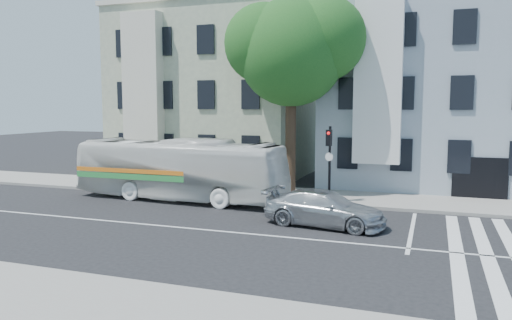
% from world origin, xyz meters
% --- Properties ---
extents(ground, '(120.00, 120.00, 0.00)m').
position_xyz_m(ground, '(0.00, 0.00, 0.00)').
color(ground, black).
rests_on(ground, ground).
extents(sidewalk_far, '(80.00, 4.00, 0.15)m').
position_xyz_m(sidewalk_far, '(0.00, 8.00, 0.07)').
color(sidewalk_far, gray).
rests_on(sidewalk_far, ground).
extents(sidewalk_near, '(80.00, 4.00, 0.15)m').
position_xyz_m(sidewalk_near, '(0.00, -8.00, 0.07)').
color(sidewalk_near, gray).
rests_on(sidewalk_near, ground).
extents(building_left, '(12.00, 10.00, 11.00)m').
position_xyz_m(building_left, '(-7.00, 15.00, 5.50)').
color(building_left, '#969E85').
rests_on(building_left, ground).
extents(building_right, '(12.00, 10.00, 11.00)m').
position_xyz_m(building_right, '(7.00, 15.00, 5.50)').
color(building_right, '#8D9DA8').
rests_on(building_right, ground).
extents(street_tree, '(7.30, 5.90, 11.10)m').
position_xyz_m(street_tree, '(0.06, 8.74, 7.83)').
color(street_tree, '#2D2116').
rests_on(street_tree, ground).
extents(bus, '(3.39, 11.30, 3.10)m').
position_xyz_m(bus, '(-4.90, 5.20, 1.55)').
color(bus, white).
rests_on(bus, ground).
extents(sedan, '(2.65, 5.09, 1.41)m').
position_xyz_m(sedan, '(3.18, 2.20, 0.71)').
color(sedan, '#B8BABF').
rests_on(sedan, ground).
extents(hedge, '(8.33, 3.47, 0.70)m').
position_xyz_m(hedge, '(-5.84, 6.66, 0.50)').
color(hedge, '#376521').
rests_on(hedge, sidewalk_far).
extents(traffic_signal, '(0.39, 0.52, 3.79)m').
position_xyz_m(traffic_signal, '(2.52, 6.36, 2.44)').
color(traffic_signal, black).
rests_on(traffic_signal, ground).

